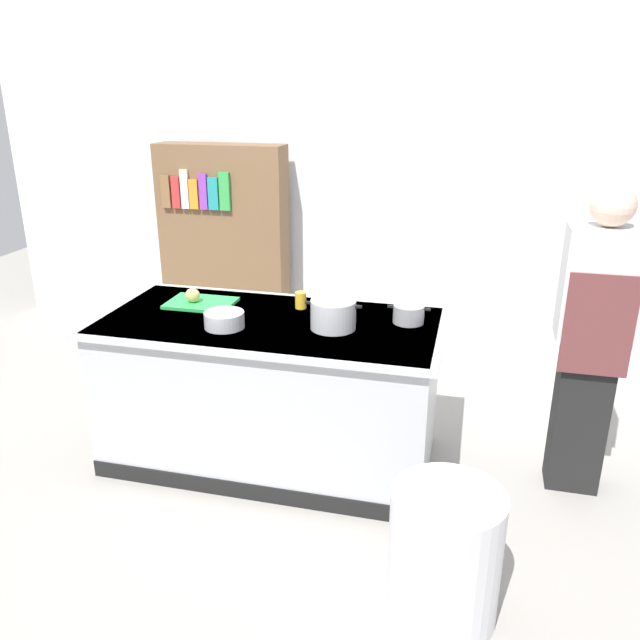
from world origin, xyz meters
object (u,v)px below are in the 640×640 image
person_chef (592,337)px  juice_cup (301,300)px  mixing_bowl (224,320)px  stock_pot (333,314)px  trash_bin (444,556)px  bookshelf (224,245)px  sauce_pan (409,314)px  onion (193,295)px

person_chef → juice_cup: bearing=67.9°
mixing_bowl → stock_pot: bearing=12.5°
mixing_bowl → juice_cup: juice_cup is taller
mixing_bowl → trash_bin: size_ratio=0.36×
juice_cup → bookshelf: size_ratio=0.06×
bookshelf → sauce_pan: bearing=-42.7°
sauce_pan → bookshelf: 2.43m
sauce_pan → mixing_bowl: 1.03m
onion → sauce_pan: (1.31, 0.02, -0.01)m
mixing_bowl → onion: bearing=137.3°
stock_pot → bookshelf: bearing=127.1°
sauce_pan → trash_bin: bearing=-74.8°
sauce_pan → person_chef: bearing=-0.8°
juice_cup → trash_bin: size_ratio=0.16×
bookshelf → person_chef: bearing=-31.1°
stock_pot → trash_bin: bearing=-53.9°
mixing_bowl → person_chef: (1.95, 0.31, -0.03)m
mixing_bowl → juice_cup: (0.32, 0.41, 0.01)m
trash_bin → bookshelf: 3.55m
juice_cup → trash_bin: juice_cup is taller
bookshelf → stock_pot: bearing=-52.9°
stock_pot → sauce_pan: stock_pot is taller
stock_pot → trash_bin: 1.38m
onion → juice_cup: 0.66m
stock_pot → person_chef: 1.38m
sauce_pan → person_chef: size_ratio=0.14×
onion → stock_pot: 0.93m
trash_bin → person_chef: size_ratio=0.35×
sauce_pan → trash_bin: (0.32, -1.16, -0.65)m
sauce_pan → juice_cup: bearing=172.4°
juice_cup → onion: bearing=-170.5°
sauce_pan → bookshelf: (-1.78, 1.65, -0.10)m
mixing_bowl → juice_cup: 0.52m
mixing_bowl → trash_bin: mixing_bowl is taller
trash_bin → juice_cup: bearing=127.9°
person_chef → bookshelf: (-2.75, 1.66, -0.06)m
onion → sauce_pan: onion is taller
stock_pot → mixing_bowl: stock_pot is taller
stock_pot → mixing_bowl: size_ratio=1.42×
juice_cup → mixing_bowl: bearing=-128.3°
person_chef → stock_pot: bearing=78.9°
onion → stock_pot: (0.91, -0.17, 0.02)m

